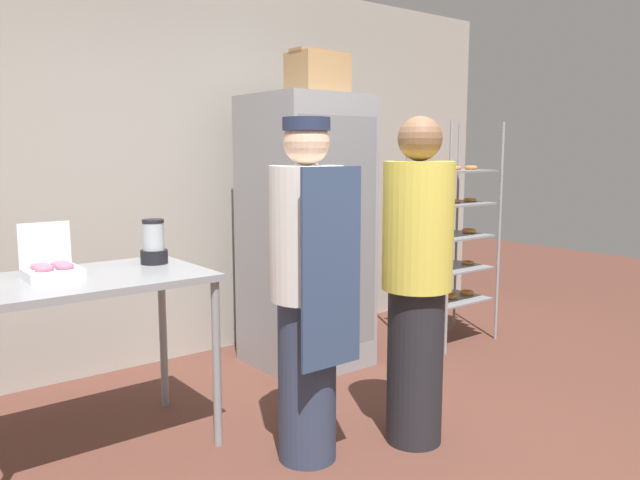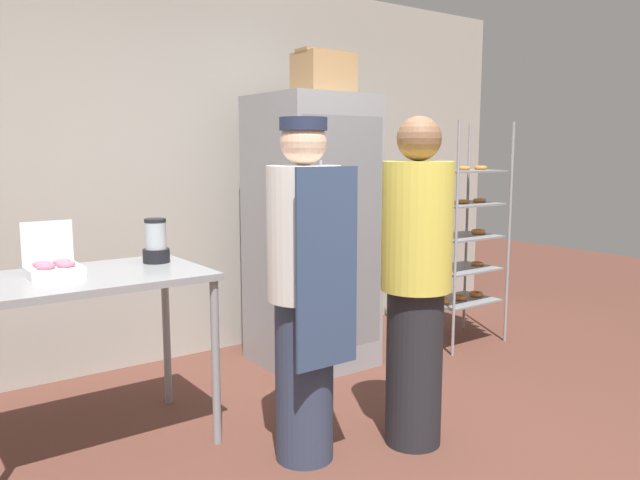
{
  "view_description": "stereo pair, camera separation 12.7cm",
  "coord_description": "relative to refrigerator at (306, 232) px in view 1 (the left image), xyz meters",
  "views": [
    {
      "loc": [
        -1.96,
        -1.83,
        1.52
      ],
      "look_at": [
        0.07,
        0.76,
        1.05
      ],
      "focal_mm": 35.0,
      "sensor_mm": 36.0,
      "label": 1
    },
    {
      "loc": [
        -1.86,
        -1.91,
        1.52
      ],
      "look_at": [
        0.07,
        0.76,
        1.05
      ],
      "focal_mm": 35.0,
      "sensor_mm": 36.0,
      "label": 2
    }
  ],
  "objects": [
    {
      "name": "cardboard_storage_box",
      "position": [
        0.08,
        -0.03,
        1.09
      ],
      "size": [
        0.38,
        0.28,
        0.3
      ],
      "color": "#A87F51",
      "rests_on": "refrigerator"
    },
    {
      "name": "person_customer",
      "position": [
        -0.3,
        -1.34,
        -0.09
      ],
      "size": [
        0.36,
        0.36,
        1.69
      ],
      "color": "#232328",
      "rests_on": "ground_plane"
    },
    {
      "name": "person_baker",
      "position": [
        -0.85,
        -1.15,
        -0.08
      ],
      "size": [
        0.35,
        0.37,
        1.67
      ],
      "color": "#333D56",
      "rests_on": "ground_plane"
    },
    {
      "name": "donut_box",
      "position": [
        -1.81,
        -0.37,
        0.01
      ],
      "size": [
        0.25,
        0.22,
        0.26
      ],
      "color": "white",
      "rests_on": "prep_counter"
    },
    {
      "name": "refrigerator",
      "position": [
        0.0,
        0.0,
        0.0
      ],
      "size": [
        0.72,
        0.77,
        1.9
      ],
      "color": "gray",
      "rests_on": "ground_plane"
    },
    {
      "name": "blender_pitcher",
      "position": [
        -1.26,
        -0.3,
        0.07
      ],
      "size": [
        0.15,
        0.15,
        0.24
      ],
      "color": "black",
      "rests_on": "prep_counter"
    },
    {
      "name": "baking_rack",
      "position": [
        1.24,
        -0.29,
        -0.1
      ],
      "size": [
        0.64,
        0.45,
        1.74
      ],
      "color": "#93969B",
      "rests_on": "ground_plane"
    },
    {
      "name": "back_wall",
      "position": [
        -0.65,
        0.73,
        0.45
      ],
      "size": [
        6.4,
        0.12,
        2.8
      ],
      "primitive_type": "cube",
      "color": "#ADA89E",
      "rests_on": "ground_plane"
    },
    {
      "name": "prep_counter",
      "position": [
        -1.69,
        -0.43,
        -0.14
      ],
      "size": [
        1.19,
        0.73,
        0.91
      ],
      "color": "gray",
      "rests_on": "ground_plane"
    }
  ]
}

